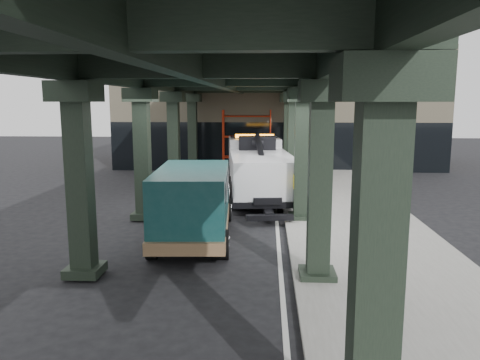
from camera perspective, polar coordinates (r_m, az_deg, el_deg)
The scene contains 8 objects.
ground at distance 16.05m, azimuth -1.48°, elevation -6.79°, with size 90.00×90.00×0.00m, color black.
sidewalk at distance 18.19m, azimuth 13.39°, elevation -4.84°, with size 5.00×40.00×0.15m, color gray.
lane_stripe at distance 17.92m, azimuth 4.50°, elevation -5.05°, with size 0.12×38.00×0.01m, color silver.
viaduct at distance 17.46m, azimuth -2.34°, elevation 12.65°, with size 7.40×32.00×6.40m.
building at distance 35.36m, azimuth 4.50°, elevation 8.67°, with size 22.00×10.00×8.00m, color #C6B793.
scaffolding at distance 30.11m, azimuth 0.84°, elevation 4.95°, with size 3.08×0.88×4.00m.
tow_truck at distance 22.21m, azimuth 2.16°, elevation 1.66°, with size 3.49×9.40×3.02m.
towed_van at distance 15.30m, azimuth -5.68°, elevation -2.62°, with size 2.70×6.08×2.42m.
Camera 1 is at (1.30, -15.35, 4.50)m, focal length 35.00 mm.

